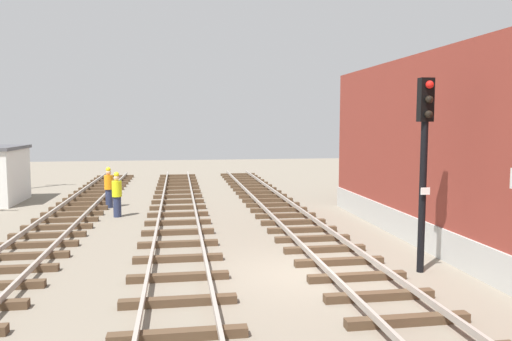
# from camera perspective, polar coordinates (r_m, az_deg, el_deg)

# --- Properties ---
(ground_plane) EXTENTS (80.00, 80.00, 0.00)m
(ground_plane) POSITION_cam_1_polar(r_m,az_deg,el_deg) (13.04, 6.05, -11.82)
(ground_plane) COLOR slate
(track_near_building) EXTENTS (2.50, 49.07, 0.32)m
(track_near_building) POSITION_cam_1_polar(r_m,az_deg,el_deg) (13.31, 10.53, -10.96)
(track_near_building) COLOR #4C3826
(track_near_building) RESTS_ON ground
(track_centre) EXTENTS (2.50, 49.07, 0.32)m
(track_centre) POSITION_cam_1_polar(r_m,az_deg,el_deg) (12.58, -8.97, -11.87)
(track_centre) COLOR #4C3826
(track_centre) RESTS_ON ground
(signal_mast) EXTENTS (0.36, 0.40, 5.01)m
(signal_mast) POSITION_cam_1_polar(r_m,az_deg,el_deg) (13.29, 18.85, 2.13)
(signal_mast) COLOR black
(signal_mast) RESTS_ON ground
(track_worker_foreground) EXTENTS (0.40, 0.40, 1.87)m
(track_worker_foreground) POSITION_cam_1_polar(r_m,az_deg,el_deg) (23.56, -16.63, -1.90)
(track_worker_foreground) COLOR #262D4C
(track_worker_foreground) RESTS_ON ground
(track_worker_distant) EXTENTS (0.40, 0.40, 1.87)m
(track_worker_distant) POSITION_cam_1_polar(r_m,az_deg,el_deg) (21.14, -15.76, -2.70)
(track_worker_distant) COLOR #262D4C
(track_worker_distant) RESTS_ON ground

